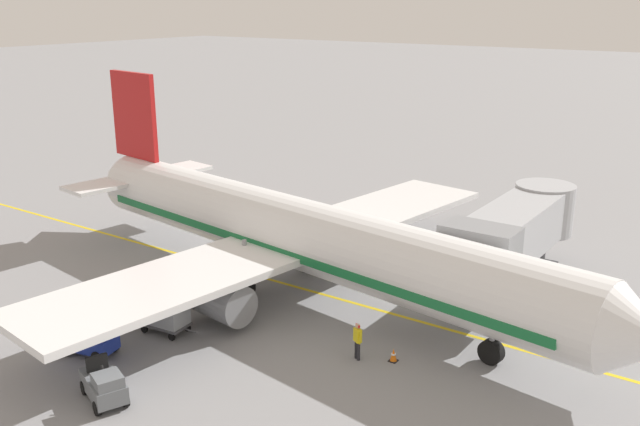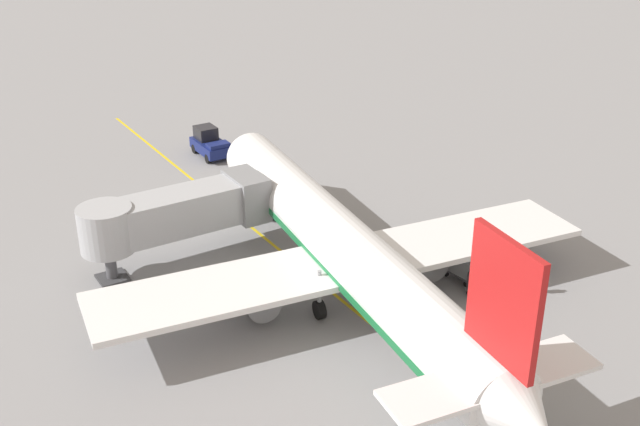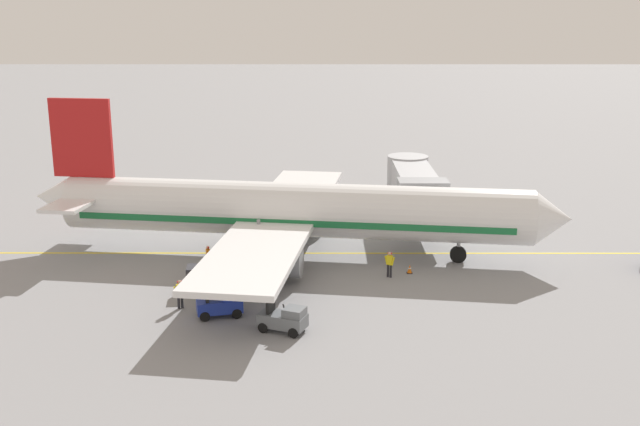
{
  "view_description": "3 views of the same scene",
  "coord_description": "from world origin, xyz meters",
  "px_view_note": "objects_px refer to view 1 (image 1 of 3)",
  "views": [
    {
      "loc": [
        28.28,
        20.39,
        15.0
      ],
      "look_at": [
        -0.9,
        0.09,
        4.16
      ],
      "focal_mm": 39.37,
      "sensor_mm": 36.0,
      "label": 1
    },
    {
      "loc": [
        -22.08,
        -33.56,
        24.31
      ],
      "look_at": [
        1.58,
        4.13,
        3.39
      ],
      "focal_mm": 43.36,
      "sensor_mm": 36.0,
      "label": 2
    },
    {
      "loc": [
        49.91,
        1.77,
        16.3
      ],
      "look_at": [
        1.75,
        1.69,
        3.39
      ],
      "focal_mm": 41.97,
      "sensor_mm": 36.0,
      "label": 3
    }
  ],
  "objects_px": {
    "baggage_tug_trailing": "(90,339)",
    "baggage_cart_front": "(165,313)",
    "ground_crew_marshaller": "(358,339)",
    "ground_crew_wing_walker": "(185,273)",
    "parked_airliner": "(299,235)",
    "baggage_tug_lead": "(104,385)",
    "jet_bridge": "(516,230)",
    "ground_crew_loader": "(75,312)",
    "baggage_cart_second_in_train": "(135,297)",
    "safety_cone_nose_left": "(393,355)"
  },
  "relations": [
    {
      "from": "parked_airliner",
      "to": "baggage_tug_trailing",
      "type": "relative_size",
      "value": 13.75
    },
    {
      "from": "baggage_tug_lead",
      "to": "ground_crew_loader",
      "type": "xyz_separation_m",
      "value": [
        -3.21,
        -6.07,
        0.24
      ]
    },
    {
      "from": "baggage_tug_trailing",
      "to": "ground_crew_wing_walker",
      "type": "bearing_deg",
      "value": -166.52
    },
    {
      "from": "ground_crew_marshaller",
      "to": "ground_crew_loader",
      "type": "bearing_deg",
      "value": -67.08
    },
    {
      "from": "ground_crew_wing_walker",
      "to": "ground_crew_marshaller",
      "type": "height_order",
      "value": "same"
    },
    {
      "from": "ground_crew_loader",
      "to": "ground_crew_marshaller",
      "type": "bearing_deg",
      "value": 112.92
    },
    {
      "from": "parked_airliner",
      "to": "jet_bridge",
      "type": "height_order",
      "value": "parked_airliner"
    },
    {
      "from": "ground_crew_marshaller",
      "to": "parked_airliner",
      "type": "bearing_deg",
      "value": -125.07
    },
    {
      "from": "baggage_tug_lead",
      "to": "baggage_tug_trailing",
      "type": "relative_size",
      "value": 1.02
    },
    {
      "from": "parked_airliner",
      "to": "ground_crew_wing_walker",
      "type": "bearing_deg",
      "value": -58.13
    },
    {
      "from": "baggage_tug_trailing",
      "to": "baggage_cart_front",
      "type": "height_order",
      "value": "baggage_tug_trailing"
    },
    {
      "from": "ground_crew_marshaller",
      "to": "baggage_tug_trailing",
      "type": "bearing_deg",
      "value": -57.37
    },
    {
      "from": "parked_airliner",
      "to": "baggage_tug_lead",
      "type": "distance_m",
      "value": 13.21
    },
    {
      "from": "ground_crew_loader",
      "to": "ground_crew_marshaller",
      "type": "xyz_separation_m",
      "value": [
        -5.23,
        12.37,
        0.0
      ]
    },
    {
      "from": "safety_cone_nose_left",
      "to": "baggage_tug_trailing",
      "type": "bearing_deg",
      "value": -57.91
    },
    {
      "from": "baggage_tug_trailing",
      "to": "baggage_tug_lead",
      "type": "bearing_deg",
      "value": 59.66
    },
    {
      "from": "baggage_cart_front",
      "to": "safety_cone_nose_left",
      "type": "relative_size",
      "value": 5.01
    },
    {
      "from": "parked_airliner",
      "to": "baggage_tug_trailing",
      "type": "bearing_deg",
      "value": -17.51
    },
    {
      "from": "parked_airliner",
      "to": "baggage_cart_front",
      "type": "height_order",
      "value": "parked_airliner"
    },
    {
      "from": "baggage_tug_lead",
      "to": "jet_bridge",
      "type": "bearing_deg",
      "value": 155.06
    },
    {
      "from": "baggage_cart_front",
      "to": "ground_crew_loader",
      "type": "xyz_separation_m",
      "value": [
        2.32,
        -3.57,
        0.0
      ]
    },
    {
      "from": "baggage_cart_front",
      "to": "ground_crew_marshaller",
      "type": "xyz_separation_m",
      "value": [
        -2.91,
        8.8,
        0.0
      ]
    },
    {
      "from": "baggage_cart_front",
      "to": "ground_crew_wing_walker",
      "type": "bearing_deg",
      "value": -145.13
    },
    {
      "from": "ground_crew_loader",
      "to": "safety_cone_nose_left",
      "type": "distance_m",
      "value": 15.01
    },
    {
      "from": "baggage_tug_lead",
      "to": "ground_crew_marshaller",
      "type": "xyz_separation_m",
      "value": [
        -8.44,
        6.3,
        0.24
      ]
    },
    {
      "from": "baggage_cart_front",
      "to": "ground_crew_wing_walker",
      "type": "xyz_separation_m",
      "value": [
        -4.18,
        -2.91,
        0.0
      ]
    },
    {
      "from": "ground_crew_marshaller",
      "to": "baggage_cart_second_in_train",
      "type": "bearing_deg",
      "value": -77.74
    },
    {
      "from": "baggage_tug_trailing",
      "to": "ground_crew_marshaller",
      "type": "bearing_deg",
      "value": 122.63
    },
    {
      "from": "baggage_cart_second_in_train",
      "to": "ground_crew_wing_walker",
      "type": "xyz_separation_m",
      "value": [
        -3.75,
        -0.32,
        0.0
      ]
    },
    {
      "from": "baggage_tug_trailing",
      "to": "parked_airliner",
      "type": "bearing_deg",
      "value": 162.49
    },
    {
      "from": "baggage_tug_lead",
      "to": "baggage_cart_second_in_train",
      "type": "relative_size",
      "value": 0.94
    },
    {
      "from": "parked_airliner",
      "to": "baggage_cart_front",
      "type": "bearing_deg",
      "value": -17.43
    },
    {
      "from": "jet_bridge",
      "to": "baggage_tug_lead",
      "type": "relative_size",
      "value": 4.42
    },
    {
      "from": "baggage_cart_second_in_train",
      "to": "safety_cone_nose_left",
      "type": "relative_size",
      "value": 5.01
    },
    {
      "from": "baggage_cart_front",
      "to": "ground_crew_marshaller",
      "type": "relative_size",
      "value": 1.75
    },
    {
      "from": "baggage_tug_trailing",
      "to": "ground_crew_loader",
      "type": "relative_size",
      "value": 1.61
    },
    {
      "from": "ground_crew_marshaller",
      "to": "safety_cone_nose_left",
      "type": "relative_size",
      "value": 2.86
    },
    {
      "from": "parked_airliner",
      "to": "ground_crew_loader",
      "type": "bearing_deg",
      "value": -31.17
    },
    {
      "from": "parked_airliner",
      "to": "ground_crew_loader",
      "type": "height_order",
      "value": "parked_airliner"
    },
    {
      "from": "baggage_tug_lead",
      "to": "ground_crew_marshaller",
      "type": "relative_size",
      "value": 1.64
    },
    {
      "from": "jet_bridge",
      "to": "baggage_cart_second_in_train",
      "type": "relative_size",
      "value": 4.14
    },
    {
      "from": "jet_bridge",
      "to": "ground_crew_wing_walker",
      "type": "relative_size",
      "value": 7.23
    },
    {
      "from": "parked_airliner",
      "to": "ground_crew_marshaller",
      "type": "relative_size",
      "value": 22.08
    },
    {
      "from": "baggage_cart_second_in_train",
      "to": "ground_crew_wing_walker",
      "type": "bearing_deg",
      "value": -175.2
    },
    {
      "from": "ground_crew_wing_walker",
      "to": "ground_crew_loader",
      "type": "xyz_separation_m",
      "value": [
        6.5,
        -0.66,
        0.0
      ]
    },
    {
      "from": "baggage_tug_trailing",
      "to": "baggage_cart_front",
      "type": "distance_m",
      "value": 3.6
    },
    {
      "from": "jet_bridge",
      "to": "baggage_cart_front",
      "type": "bearing_deg",
      "value": -39.56
    },
    {
      "from": "ground_crew_wing_walker",
      "to": "baggage_tug_trailing",
      "type": "bearing_deg",
      "value": 13.48
    },
    {
      "from": "baggage_tug_lead",
      "to": "safety_cone_nose_left",
      "type": "distance_m",
      "value": 11.97
    },
    {
      "from": "parked_airliner",
      "to": "baggage_tug_trailing",
      "type": "xyz_separation_m",
      "value": [
        10.87,
        -3.43,
        -2.47
      ]
    }
  ]
}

